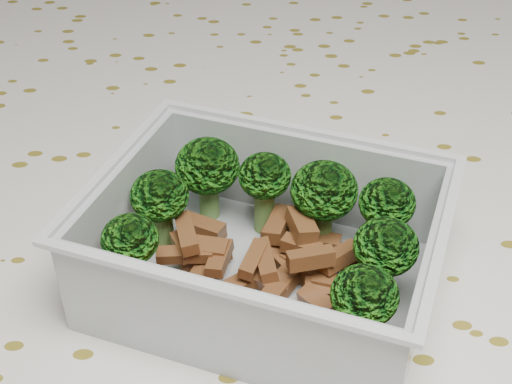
{
  "coord_description": "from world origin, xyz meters",
  "views": [
    {
      "loc": [
        0.01,
        -0.29,
        1.01
      ],
      "look_at": [
        0.0,
        0.01,
        0.78
      ],
      "focal_mm": 50.0,
      "sensor_mm": 36.0,
      "label": 1
    }
  ],
  "objects": [
    {
      "name": "dining_table",
      "position": [
        0.0,
        0.0,
        0.67
      ],
      "size": [
        1.4,
        0.9,
        0.75
      ],
      "color": "brown",
      "rests_on": "ground"
    },
    {
      "name": "tablecloth",
      "position": [
        0.0,
        0.0,
        0.72
      ],
      "size": [
        1.46,
        0.96,
        0.19
      ],
      "color": "white",
      "rests_on": "dining_table"
    },
    {
      "name": "lunch_container",
      "position": [
        0.01,
        -0.04,
        0.78
      ],
      "size": [
        0.2,
        0.17,
        0.06
      ],
      "color": "silver",
      "rests_on": "tablecloth"
    },
    {
      "name": "broccoli_florets",
      "position": [
        0.01,
        -0.02,
        0.79
      ],
      "size": [
        0.15,
        0.13,
        0.05
      ],
      "color": "#608C3F",
      "rests_on": "lunch_container"
    },
    {
      "name": "meat_pile",
      "position": [
        0.01,
        -0.03,
        0.77
      ],
      "size": [
        0.1,
        0.07,
        0.03
      ],
      "color": "brown",
      "rests_on": "lunch_container"
    },
    {
      "name": "sausage",
      "position": [
        -0.0,
        -0.07,
        0.77
      ],
      "size": [
        0.13,
        0.06,
        0.02
      ],
      "color": "#BE400B",
      "rests_on": "lunch_container"
    }
  ]
}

